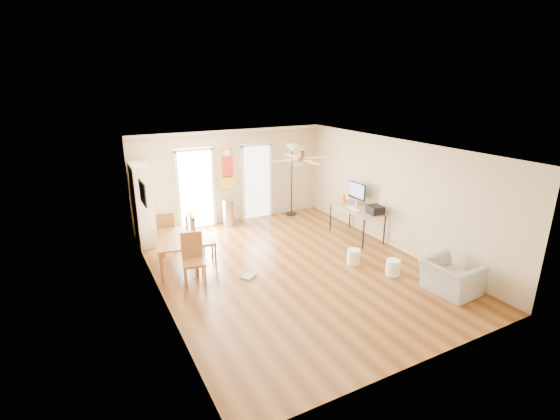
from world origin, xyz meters
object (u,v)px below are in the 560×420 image
dining_chair_right_a (196,234)px  dining_chair_near (194,260)px  wastebasket_a (354,257)px  torchiere_lamp (292,180)px  trash_can (229,213)px  dining_table (178,252)px  computer_desk (356,223)px  bookshelf (143,204)px  armchair (451,277)px  wastebasket_b (393,267)px  printer (375,210)px  dining_chair_far (166,231)px  dining_chair_right_b (204,239)px

dining_chair_right_a → dining_chair_near: bearing=179.9°
wastebasket_a → torchiere_lamp: bearing=82.9°
dining_chair_right_a → trash_can: 1.96m
dining_table → torchiere_lamp: size_ratio=0.64×
computer_desk → torchiere_lamp: bearing=103.9°
bookshelf → dining_chair_near: (0.47, -2.65, -0.49)m
armchair → wastebasket_a: bearing=21.3°
wastebasket_b → dining_table: bearing=147.5°
dining_table → printer: bearing=-11.3°
wastebasket_a → armchair: armchair is taller
bookshelf → wastebasket_b: 6.00m
wastebasket_a → armchair: size_ratio=0.34×
dining_chair_right_a → computer_desk: size_ratio=0.65×
wastebasket_a → trash_can: bearing=113.4°
dining_table → wastebasket_a: dining_table is taller
torchiere_lamp → computer_desk: torchiere_lamp is taller
bookshelf → dining_table: size_ratio=1.48×
bookshelf → dining_chair_right_a: size_ratio=2.09×
dining_chair_near → wastebasket_a: bearing=-3.4°
printer → wastebasket_a: bearing=-139.9°
computer_desk → wastebasket_b: computer_desk is taller
bookshelf → armchair: 7.06m
torchiere_lamp → printer: bearing=-76.5°
dining_chair_near → wastebasket_a: dining_chair_near is taller
dining_chair_far → printer: bearing=169.5°
bookshelf → printer: (4.98, -2.67, -0.12)m
printer → wastebasket_b: bearing=-108.1°
dining_chair_right_b → trash_can: bearing=-25.3°
torchiere_lamp → wastebasket_b: 4.52m
bookshelf → dining_chair_right_b: (0.93, -1.82, -0.43)m
dining_table → dining_chair_right_b: 0.60m
bookshelf → wastebasket_b: (4.22, -4.19, -0.83)m
dining_chair_far → dining_chair_near: bearing=105.3°
dining_chair_right_a → dining_chair_right_b: size_ratio=0.84×
dining_chair_right_a → computer_desk: dining_chair_right_a is taller
bookshelf → torchiere_lamp: torchiere_lamp is taller
dining_chair_right_b → dining_chair_near: (-0.46, -0.82, -0.06)m
dining_chair_near → printer: size_ratio=2.71×
dining_chair_right_b → trash_can: size_ratio=1.54×
dining_chair_right_b → computer_desk: (3.94, -0.30, -0.18)m
dining_chair_right_a → torchiere_lamp: bearing=-48.9°
bookshelf → dining_table: bearing=-95.6°
torchiere_lamp → wastebasket_a: (-0.45, -3.61, -0.89)m
bookshelf → armchair: bearing=-66.1°
computer_desk → dining_table: bearing=175.2°
printer → dining_chair_far: bearing=166.2°
dining_chair_near → dining_chair_far: size_ratio=1.03×
torchiere_lamp → armchair: 5.54m
bookshelf → dining_chair_far: (0.35, -0.77, -0.50)m
computer_desk → dining_chair_near: bearing=-173.3°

